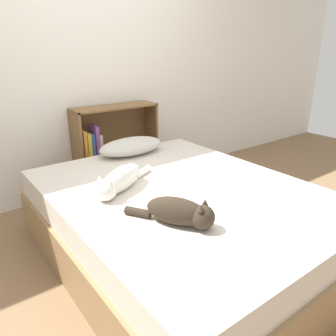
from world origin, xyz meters
TOP-DOWN VIEW (x-y plane):
  - ground_plane at (0.00, 0.00)m, footprint 8.00×8.00m
  - wall_back at (0.00, 1.47)m, footprint 8.00×0.06m
  - bed at (0.00, 0.00)m, footprint 1.60×2.04m
  - pillow at (0.11, 0.84)m, footprint 0.59×0.30m
  - cat_light at (-0.35, 0.21)m, footprint 0.57×0.36m
  - cat_dark at (-0.30, -0.36)m, footprint 0.32×0.46m
  - bookshelf at (0.18, 1.34)m, footprint 0.84×0.26m

SIDE VIEW (x-z plane):
  - ground_plane at x=0.00m, z-range 0.00..0.00m
  - bed at x=0.00m, z-range 0.00..0.51m
  - bookshelf at x=0.18m, z-range 0.02..0.88m
  - pillow at x=0.11m, z-range 0.51..0.66m
  - cat_dark at x=-0.30m, z-range 0.51..0.66m
  - cat_light at x=-0.35m, z-range 0.51..0.67m
  - wall_back at x=0.00m, z-range 0.00..2.50m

